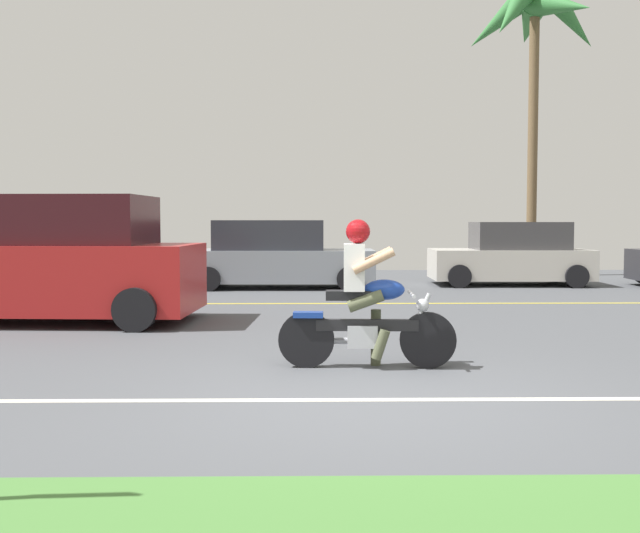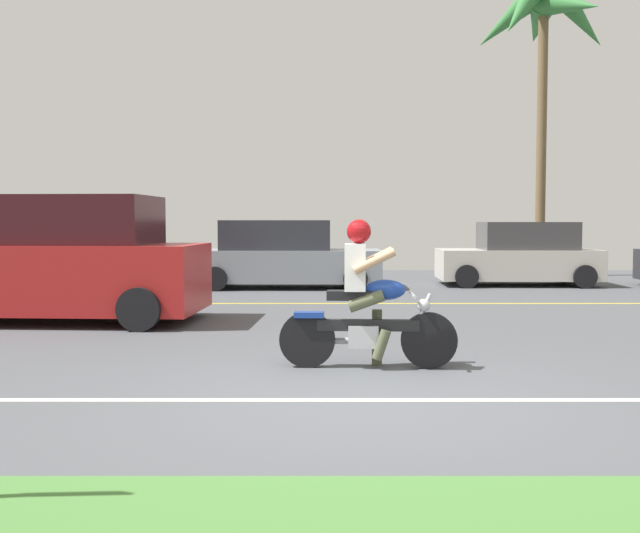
% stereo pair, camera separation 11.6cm
% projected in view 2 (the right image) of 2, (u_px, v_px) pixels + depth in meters
% --- Properties ---
extents(ground, '(56.00, 30.00, 0.04)m').
position_uv_depth(ground, '(348.00, 346.00, 9.73)').
color(ground, '#4C4F54').
extents(lane_line_near, '(50.40, 0.12, 0.01)m').
position_uv_depth(lane_line_near, '(363.00, 400.00, 6.71)').
color(lane_line_near, silver).
rests_on(lane_line_near, ground).
extents(lane_line_far, '(50.40, 0.12, 0.01)m').
position_uv_depth(lane_line_far, '(338.00, 303.00, 14.60)').
color(lane_line_far, yellow).
rests_on(lane_line_far, ground).
extents(motorcyclist, '(1.93, 0.63, 1.61)m').
position_uv_depth(motorcyclist, '(363.00, 305.00, 8.16)').
color(motorcyclist, black).
rests_on(motorcyclist, ground).
extents(suv_nearby, '(4.93, 2.45, 1.99)m').
position_uv_depth(suv_nearby, '(47.00, 261.00, 11.95)').
color(suv_nearby, '#AD1E1E').
rests_on(suv_nearby, ground).
extents(parked_car_0, '(3.75, 2.01, 1.58)m').
position_uv_depth(parked_car_0, '(98.00, 254.00, 19.81)').
color(parked_car_0, '#232328').
rests_on(parked_car_0, ground).
extents(parked_car_1, '(4.45, 1.96, 1.62)m').
position_uv_depth(parked_car_1, '(280.00, 256.00, 18.06)').
color(parked_car_1, '#8C939E').
rests_on(parked_car_1, ground).
extents(parked_car_2, '(3.92, 2.07, 1.57)m').
position_uv_depth(parked_car_2, '(516.00, 256.00, 18.83)').
color(parked_car_2, beige).
rests_on(parked_car_2, ground).
extents(palm_tree_0, '(4.16, 4.45, 8.64)m').
position_uv_depth(palm_tree_0, '(539.00, 23.00, 21.65)').
color(palm_tree_0, brown).
rests_on(palm_tree_0, ground).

